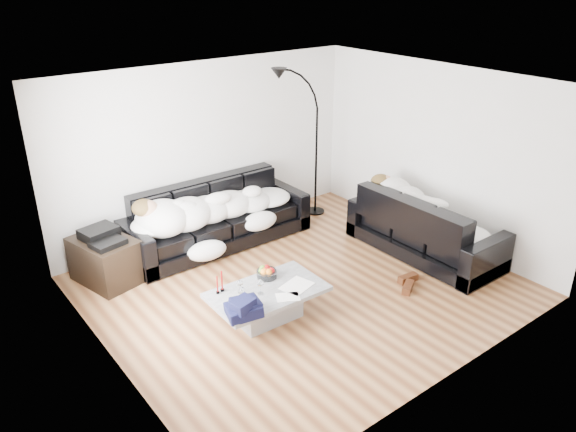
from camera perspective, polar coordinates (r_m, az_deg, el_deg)
ground at (r=7.34m, az=1.45°, el=-7.18°), size 5.00×5.00×0.00m
wall_back at (r=8.51m, az=-8.13°, el=6.73°), size 5.00×0.02×2.60m
wall_left at (r=5.65m, az=-18.52°, el=-3.67°), size 0.02×4.50×2.60m
wall_right at (r=8.47m, az=14.85°, el=6.07°), size 0.02×4.50×2.60m
ceiling at (r=6.38m, az=1.69°, el=13.16°), size 5.00×5.00×0.00m
sofa_back at (r=8.30m, az=-7.16°, el=0.06°), size 2.77×0.96×0.90m
sofa_right at (r=8.18m, az=13.80°, el=-0.86°), size 0.95×2.23×0.90m
sleeper_back at (r=8.18m, az=-7.05°, el=1.24°), size 2.34×0.81×0.47m
sleeper_right at (r=8.10m, az=13.94°, el=0.43°), size 0.81×1.91×0.47m
teal_cushion at (r=8.44m, az=10.13°, el=2.25°), size 0.42×0.38×0.20m
coffee_table at (r=6.64m, az=-2.09°, el=-8.95°), size 1.36×0.82×0.39m
fruit_bowl at (r=6.74m, az=-2.19°, el=-5.70°), size 0.30×0.30×0.15m
wine_glass_a at (r=6.46m, az=-4.88°, el=-7.14°), size 0.08×0.08×0.16m
wine_glass_b at (r=6.31m, az=-4.70°, el=-7.92°), size 0.08×0.08×0.17m
wine_glass_c at (r=6.42m, az=-2.83°, el=-7.19°), size 0.09×0.09×0.18m
candle_left at (r=6.46m, az=-7.19°, el=-6.98°), size 0.05×0.05×0.22m
candle_right at (r=6.49m, az=-6.73°, el=-6.60°), size 0.05×0.05×0.26m
newspaper_a at (r=6.60m, az=0.90°, el=-7.08°), size 0.43×0.37×0.01m
newspaper_b at (r=6.39m, az=-0.02°, el=-8.21°), size 0.32×0.29×0.01m
navy_jacket at (r=6.02m, az=-4.63°, el=-8.61°), size 0.43×0.37×0.20m
shoes at (r=7.48m, az=12.10°, el=-6.64°), size 0.56×0.47×0.11m
av_cabinet at (r=7.71m, az=-18.06°, el=-4.30°), size 0.78×0.98×0.60m
stereo at (r=7.55m, az=-18.41°, el=-1.87°), size 0.50×0.42×0.13m
floor_lamp at (r=9.10m, az=2.90°, el=6.68°), size 0.81×0.39×2.17m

